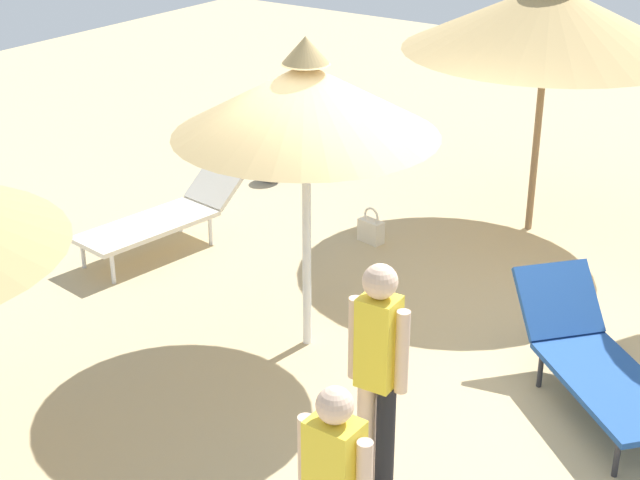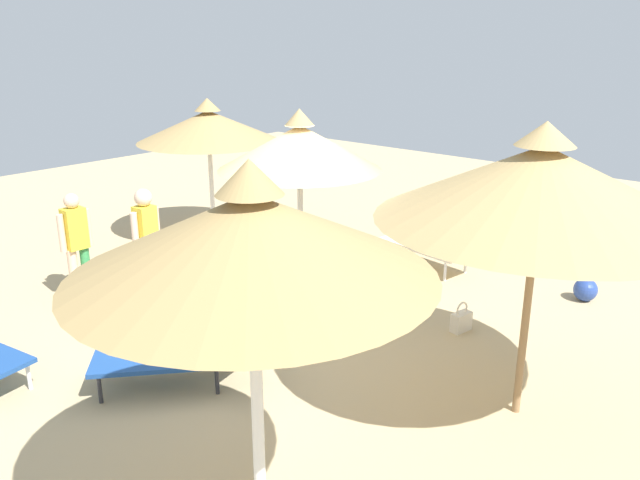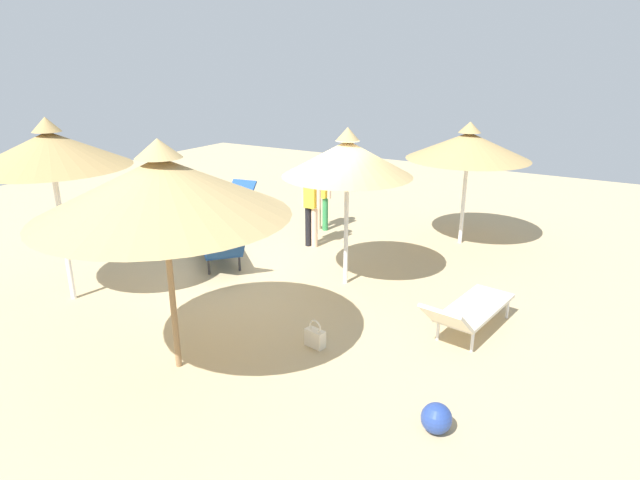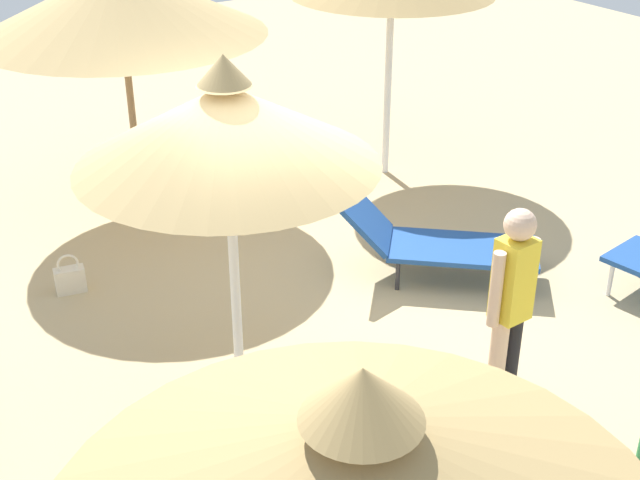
# 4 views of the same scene
# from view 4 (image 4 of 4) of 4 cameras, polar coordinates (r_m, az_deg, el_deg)

# --- Properties ---
(ground) EXTENTS (24.00, 24.00, 0.10)m
(ground) POSITION_cam_4_polar(r_m,az_deg,el_deg) (7.73, -1.77, -6.18)
(ground) COLOR tan
(parasol_umbrella_near_left) EXTENTS (2.50, 2.50, 2.56)m
(parasol_umbrella_near_left) POSITION_cam_4_polar(r_m,az_deg,el_deg) (3.22, 2.64, -15.33)
(parasol_umbrella_near_left) COLOR white
(parasol_umbrella_near_left) RESTS_ON ground
(parasol_umbrella_front) EXTENTS (2.98, 2.98, 2.91)m
(parasol_umbrella_front) POSITION_cam_4_polar(r_m,az_deg,el_deg) (9.25, -13.08, 15.19)
(parasol_umbrella_front) COLOR olive
(parasol_umbrella_front) RESTS_ON ground
(parasol_umbrella_back) EXTENTS (2.16, 2.16, 2.71)m
(parasol_umbrella_back) POSITION_cam_4_polar(r_m,az_deg,el_deg) (6.00, -6.19, 7.51)
(parasol_umbrella_back) COLOR white
(parasol_umbrella_back) RESTS_ON ground
(lounge_chair_edge) EXTENTS (1.72, 1.85, 0.84)m
(lounge_chair_edge) POSITION_cam_4_polar(r_m,az_deg,el_deg) (8.34, 7.52, -0.04)
(lounge_chair_edge) COLOR #1E478C
(lounge_chair_edge) RESTS_ON ground
(person_standing_near_left) EXTENTS (0.23, 0.44, 1.72)m
(person_standing_near_left) POSITION_cam_4_polar(r_m,az_deg,el_deg) (6.38, 12.49, -4.02)
(person_standing_near_left) COLOR beige
(person_standing_near_left) RESTS_ON ground
(handbag) EXTENTS (0.18, 0.30, 0.40)m
(handbag) POSITION_cam_4_polar(r_m,az_deg,el_deg) (8.50, -16.19, -2.47)
(handbag) COLOR beige
(handbag) RESTS_ON ground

